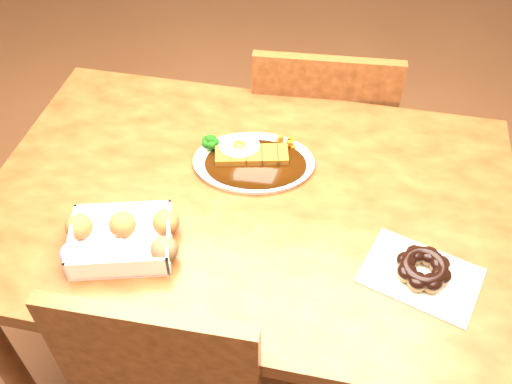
% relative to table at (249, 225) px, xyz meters
% --- Properties ---
extents(ground, '(6.00, 6.00, 0.00)m').
position_rel_table_xyz_m(ground, '(0.00, 0.00, -0.65)').
color(ground, brown).
rests_on(ground, ground).
extents(table, '(1.20, 0.80, 0.75)m').
position_rel_table_xyz_m(table, '(0.00, 0.00, 0.00)').
color(table, '#44220D').
rests_on(table, ground).
extents(chair_far, '(0.45, 0.45, 0.87)m').
position_rel_table_xyz_m(chair_far, '(0.11, 0.53, -0.17)').
color(chair_far, '#44220D').
rests_on(chair_far, ground).
extents(katsu_curry_plate, '(0.31, 0.25, 0.06)m').
position_rel_table_xyz_m(katsu_curry_plate, '(-0.02, 0.11, 0.11)').
color(katsu_curry_plate, white).
rests_on(katsu_curry_plate, table).
extents(donut_box, '(0.25, 0.21, 0.06)m').
position_rel_table_xyz_m(donut_box, '(-0.23, -0.20, 0.13)').
color(donut_box, white).
rests_on(donut_box, table).
extents(pon_de_ring, '(0.26, 0.22, 0.04)m').
position_rel_table_xyz_m(pon_de_ring, '(0.38, -0.14, 0.12)').
color(pon_de_ring, silver).
rests_on(pon_de_ring, table).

